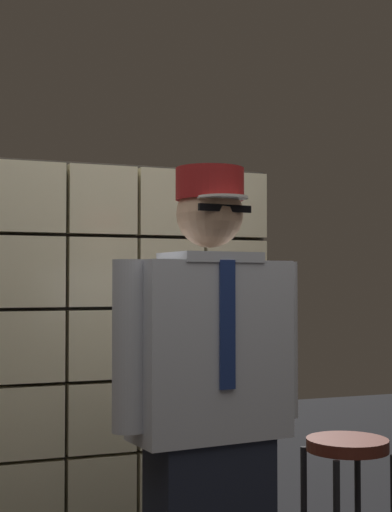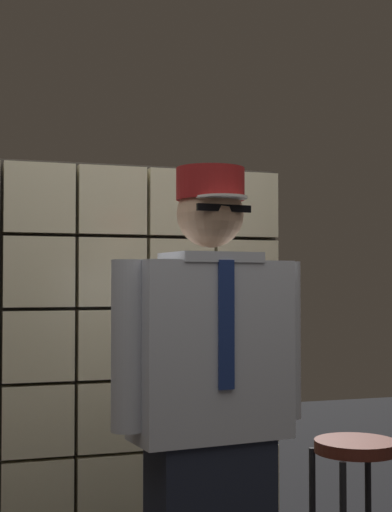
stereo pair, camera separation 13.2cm
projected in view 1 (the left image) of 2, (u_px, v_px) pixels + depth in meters
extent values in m
cube|color=beige|center=(27.00, 498.00, 3.23)|extent=(0.31, 0.08, 0.31)
cube|color=beige|center=(101.00, 491.00, 3.34)|extent=(0.31, 0.08, 0.31)
cube|color=beige|center=(170.00, 484.00, 3.46)|extent=(0.31, 0.08, 0.31)
cube|color=beige|center=(235.00, 477.00, 3.57)|extent=(0.31, 0.08, 0.31)
cube|color=beige|center=(27.00, 422.00, 3.24)|extent=(0.31, 0.08, 0.31)
cube|color=beige|center=(101.00, 417.00, 3.36)|extent=(0.31, 0.08, 0.31)
cube|color=beige|center=(170.00, 413.00, 3.47)|extent=(0.31, 0.08, 0.31)
cube|color=beige|center=(235.00, 409.00, 3.58)|extent=(0.31, 0.08, 0.31)
cube|color=beige|center=(28.00, 347.00, 3.25)|extent=(0.31, 0.08, 0.31)
cube|color=beige|center=(102.00, 344.00, 3.37)|extent=(0.31, 0.08, 0.31)
cube|color=beige|center=(170.00, 342.00, 3.48)|extent=(0.31, 0.08, 0.31)
cube|color=beige|center=(235.00, 341.00, 3.59)|extent=(0.31, 0.08, 0.31)
cube|color=beige|center=(29.00, 272.00, 3.27)|extent=(0.31, 0.08, 0.31)
cube|color=beige|center=(102.00, 272.00, 3.38)|extent=(0.31, 0.08, 0.31)
cube|color=beige|center=(170.00, 272.00, 3.49)|extent=(0.31, 0.08, 0.31)
cube|color=beige|center=(234.00, 273.00, 3.61)|extent=(0.31, 0.08, 0.31)
cube|color=beige|center=(29.00, 197.00, 3.28)|extent=(0.31, 0.08, 0.31)
cube|color=beige|center=(102.00, 200.00, 3.39)|extent=(0.31, 0.08, 0.31)
cube|color=beige|center=(170.00, 203.00, 3.50)|extent=(0.31, 0.08, 0.31)
cube|color=beige|center=(234.00, 205.00, 3.62)|extent=(0.31, 0.08, 0.31)
cube|color=#38332D|center=(99.00, 379.00, 3.41)|extent=(1.64, 0.02, 1.97)
cube|color=silver|center=(210.00, 349.00, 2.60)|extent=(0.56, 0.30, 0.61)
cube|color=navy|center=(227.00, 324.00, 2.50)|extent=(0.06, 0.02, 0.43)
cube|color=silver|center=(210.00, 258.00, 2.62)|extent=(0.32, 0.28, 0.04)
sphere|color=tan|center=(210.00, 214.00, 2.62)|extent=(0.23, 0.23, 0.23)
ellipsoid|color=black|center=(217.00, 225.00, 2.57)|extent=(0.16, 0.10, 0.11)
cube|color=black|center=(225.00, 208.00, 2.53)|extent=(0.20, 0.04, 0.02)
cylinder|color=white|center=(222.00, 198.00, 2.55)|extent=(0.19, 0.19, 0.01)
cylinder|color=maroon|center=(210.00, 184.00, 2.63)|extent=(0.24, 0.24, 0.11)
cylinder|color=silver|center=(283.00, 339.00, 2.74)|extent=(0.12, 0.12, 0.56)
cylinder|color=silver|center=(129.00, 346.00, 2.47)|extent=(0.12, 0.12, 0.56)
cylinder|color=#592319|center=(347.00, 445.00, 3.12)|extent=(0.34, 0.34, 0.05)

